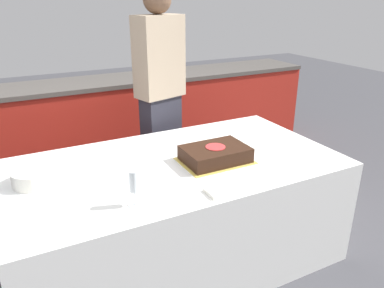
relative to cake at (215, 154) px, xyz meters
name	(u,v)px	position (x,y,z in m)	size (l,w,h in m)	color
ground_plane	(178,256)	(-0.22, 0.10, -0.77)	(14.00, 14.00, 0.00)	#424247
back_counter	(108,125)	(-0.22, 1.72, -0.31)	(4.40, 0.58, 0.92)	#A82319
dining_table	(177,212)	(-0.22, 0.10, -0.41)	(2.03, 1.10, 0.72)	white
cake	(215,154)	(0.00, 0.00, 0.00)	(0.43, 0.31, 0.10)	gold
plate_stack	(34,176)	(-1.03, 0.20, 0.00)	(0.24, 0.24, 0.09)	white
wine_glass	(134,184)	(-0.62, -0.27, 0.07)	(0.07, 0.07, 0.19)	white
side_plate_near_cake	(200,143)	(0.06, 0.31, -0.04)	(0.20, 0.20, 0.00)	white
utensil_pile	(222,191)	(-0.17, -0.36, -0.04)	(0.16, 0.11, 0.02)	white
person_cutting_cake	(160,98)	(0.00, 0.87, 0.15)	(0.41, 0.29, 1.76)	#282833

